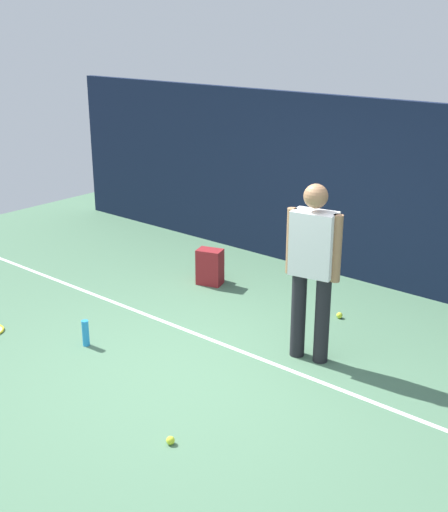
{
  "coord_description": "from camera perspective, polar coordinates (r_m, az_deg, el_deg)",
  "views": [
    {
      "loc": [
        3.74,
        -4.04,
        3.05
      ],
      "look_at": [
        0.0,
        0.4,
        1.0
      ],
      "focal_mm": 46.99,
      "sensor_mm": 36.0,
      "label": 1
    }
  ],
  "objects": [
    {
      "name": "tennis_ball_by_fence",
      "position": [
        5.29,
        -4.58,
        -15.38
      ],
      "size": [
        0.07,
        0.07,
        0.07
      ],
      "primitive_type": "sphere",
      "color": "#CCE033",
      "rests_on": "ground"
    },
    {
      "name": "ground_plane",
      "position": [
        6.29,
        -2.38,
        -9.56
      ],
      "size": [
        12.0,
        12.0,
        0.0
      ],
      "primitive_type": "plane",
      "color": "#4C7556"
    },
    {
      "name": "court_line",
      "position": [
        6.65,
        0.75,
        -7.84
      ],
      "size": [
        9.0,
        0.05,
        0.0
      ],
      "primitive_type": "cube",
      "color": "white",
      "rests_on": "ground"
    },
    {
      "name": "water_bottle",
      "position": [
        6.78,
        -11.7,
        -6.44
      ],
      "size": [
        0.07,
        0.07,
        0.27
      ],
      "primitive_type": "cylinder",
      "color": "#268CD8",
      "rests_on": "ground"
    },
    {
      "name": "back_fence",
      "position": [
        8.2,
        11.82,
        5.35
      ],
      "size": [
        10.0,
        0.1,
        2.21
      ],
      "primitive_type": "cube",
      "color": "#141E38",
      "rests_on": "ground"
    },
    {
      "name": "backpack",
      "position": [
        8.14,
        -1.16,
        -0.95
      ],
      "size": [
        0.35,
        0.35,
        0.44
      ],
      "rotation": [
        0.0,
        0.0,
        3.46
      ],
      "color": "maroon",
      "rests_on": "ground"
    },
    {
      "name": "tennis_ball_near_player",
      "position": [
        7.37,
        9.8,
        -5.0
      ],
      "size": [
        0.07,
        0.07,
        0.07
      ],
      "primitive_type": "sphere",
      "color": "#CCE033",
      "rests_on": "ground"
    },
    {
      "name": "tennis_player",
      "position": [
        6.13,
        7.56,
        -0.58
      ],
      "size": [
        0.52,
        0.29,
        1.7
      ],
      "rotation": [
        0.0,
        0.0,
        0.18
      ],
      "color": "black",
      "rests_on": "ground"
    }
  ]
}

